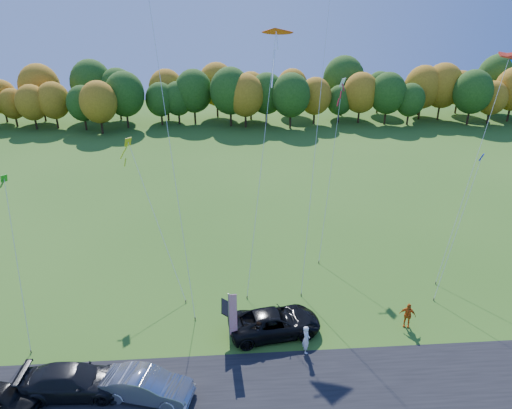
{
  "coord_description": "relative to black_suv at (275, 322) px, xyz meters",
  "views": [
    {
      "loc": [
        -2.09,
        -23.03,
        20.03
      ],
      "look_at": [
        0.0,
        6.0,
        7.0
      ],
      "focal_mm": 32.0,
      "sensor_mm": 36.0,
      "label": 1
    }
  ],
  "objects": [
    {
      "name": "kite_delta_blue",
      "position": [
        -7.07,
        7.39,
        15.12
      ],
      "size": [
        5.29,
        12.51,
        32.88
      ],
      "color": "#4C3F33",
      "rests_on": "ground"
    },
    {
      "name": "feather_flag",
      "position": [
        -2.76,
        -1.08,
        1.62
      ],
      "size": [
        0.53,
        0.09,
        4.02
      ],
      "color": "#999999",
      "rests_on": "ground"
    },
    {
      "name": "person_tailgate_a",
      "position": [
        1.75,
        -1.91,
        0.12
      ],
      "size": [
        0.48,
        0.71,
        1.92
      ],
      "primitive_type": "imported",
      "rotation": [
        0.0,
        0.0,
        1.6
      ],
      "color": "white",
      "rests_on": "ground"
    },
    {
      "name": "person_east",
      "position": [
        8.91,
        0.03,
        0.07
      ],
      "size": [
        1.14,
        0.81,
        1.8
      ],
      "primitive_type": "imported",
      "rotation": [
        0.0,
        0.0,
        -0.39
      ],
      "color": "#CC5B13",
      "rests_on": "ground"
    },
    {
      "name": "kite_delta_red",
      "position": [
        -0.07,
        8.95,
        8.5
      ],
      "size": [
        4.26,
        10.79,
        19.35
      ],
      "color": "#4C3F33",
      "rests_on": "ground"
    },
    {
      "name": "dark_truck_a",
      "position": [
        -11.66,
        -4.18,
        -0.01
      ],
      "size": [
        5.77,
        2.55,
        1.65
      ],
      "primitive_type": "imported",
      "rotation": [
        0.0,
        0.0,
        1.53
      ],
      "color": "black",
      "rests_on": "ground"
    },
    {
      "name": "kite_parafoil_rainbow",
      "position": [
        16.05,
        7.85,
        7.41
      ],
      "size": [
        7.61,
        6.82,
        16.82
      ],
      "color": "#4C3F33",
      "rests_on": "ground"
    },
    {
      "name": "person_tailgate_b",
      "position": [
        -1.08,
        -0.88,
        -0.03
      ],
      "size": [
        0.86,
        0.95,
        1.61
      ],
      "primitive_type": "imported",
      "rotation": [
        0.0,
        0.0,
        1.2
      ],
      "color": "gray",
      "rests_on": "ground"
    },
    {
      "name": "tree_line",
      "position": [
        -0.84,
        54.16,
        -0.84
      ],
      "size": [
        116.0,
        12.0,
        10.0
      ],
      "primitive_type": null,
      "color": "#1E4711",
      "rests_on": "ground"
    },
    {
      "name": "ground",
      "position": [
        -0.84,
        -0.84,
        -0.84
      ],
      "size": [
        160.0,
        160.0,
        0.0
      ],
      "primitive_type": "plane",
      "color": "#2E5B18"
    },
    {
      "name": "asphalt_strip",
      "position": [
        -0.84,
        -4.84,
        -0.83
      ],
      "size": [
        90.0,
        6.0,
        0.01
      ],
      "primitive_type": "cube",
      "color": "black",
      "rests_on": "ground"
    },
    {
      "name": "kite_diamond_white",
      "position": [
        6.07,
        12.18,
        6.07
      ],
      "size": [
        3.48,
        8.11,
        14.3
      ],
      "color": "#4C3F33",
      "rests_on": "ground"
    },
    {
      "name": "kite_diamond_green",
      "position": [
        -16.11,
        1.68,
        4.2
      ],
      "size": [
        2.04,
        5.39,
        10.31
      ],
      "color": "#4C3F33",
      "rests_on": "ground"
    },
    {
      "name": "kite_diamond_yellow",
      "position": [
        -8.21,
        7.22,
        4.32
      ],
      "size": [
        4.88,
        7.54,
        10.82
      ],
      "color": "#4C3F33",
      "rests_on": "ground"
    },
    {
      "name": "dark_truck_b",
      "position": [
        -15.18,
        -4.96,
        -0.12
      ],
      "size": [
        4.48,
        2.64,
        1.43
      ],
      "primitive_type": "imported",
      "rotation": [
        0.0,
        0.0,
        1.33
      ],
      "color": "black",
      "rests_on": "ground"
    },
    {
      "name": "black_suv",
      "position": [
        0.0,
        0.0,
        0.0
      ],
      "size": [
        6.36,
        3.61,
        1.67
      ],
      "primitive_type": "imported",
      "rotation": [
        0.0,
        0.0,
        1.72
      ],
      "color": "black",
      "rests_on": "ground"
    },
    {
      "name": "kite_diamond_blue_low",
      "position": [
        13.62,
        4.19,
        4.2
      ],
      "size": [
        3.69,
        3.51,
        10.44
      ],
      "color": "#4C3F33",
      "rests_on": "ground"
    },
    {
      "name": "silver_sedan",
      "position": [
        -7.51,
        -4.82,
        -0.02
      ],
      "size": [
        5.26,
        2.96,
        1.64
      ],
      "primitive_type": "imported",
      "rotation": [
        0.0,
        0.0,
        1.31
      ],
      "color": "#9B9B9F",
      "rests_on": "ground"
    },
    {
      "name": "kite_parafoil_orange",
      "position": [
        4.39,
        10.4,
        12.31
      ],
      "size": [
        5.83,
        13.48,
        26.68
      ],
      "color": "#4C3F33",
      "rests_on": "ground"
    }
  ]
}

